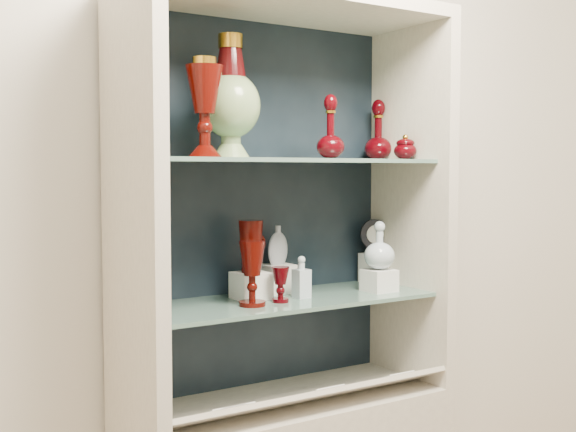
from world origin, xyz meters
TOP-DOWN VIEW (x-y plane):
  - wall_back at (0.00, 1.75)m, footprint 3.50×0.02m
  - cabinet_back_panel at (0.00, 1.72)m, footprint 0.98×0.02m
  - cabinet_side_left at (-0.48, 1.53)m, footprint 0.04×0.40m
  - cabinet_side_right at (0.48, 1.53)m, footprint 0.04×0.40m
  - cabinet_top_cap at (0.00, 1.53)m, footprint 1.00×0.40m
  - shelf_lower at (0.00, 1.55)m, footprint 0.92×0.34m
  - shelf_upper at (0.00, 1.55)m, footprint 0.92×0.34m
  - label_ledge at (0.00, 1.42)m, footprint 0.92×0.17m
  - label_card_0 at (-0.24, 1.42)m, footprint 0.10×0.06m
  - label_card_1 at (0.06, 1.42)m, footprint 0.10×0.06m
  - label_card_2 at (0.33, 1.42)m, footprint 0.10×0.06m
  - label_card_3 at (-0.27, 1.42)m, footprint 0.10×0.06m
  - pedestal_lamp_left at (-0.29, 1.49)m, footprint 0.12×0.12m
  - pedestal_lamp_right at (-0.42, 1.53)m, footprint 0.11×0.11m
  - enamel_urn at (-0.17, 1.56)m, footprint 0.21×0.21m
  - ruby_decanter_a at (0.13, 1.49)m, footprint 0.10×0.10m
  - ruby_decanter_b at (0.43, 1.64)m, footprint 0.10×0.10m
  - lidded_bowl at (0.43, 1.49)m, footprint 0.09×0.09m
  - cobalt_goblet at (-0.44, 1.51)m, footprint 0.10×0.10m
  - ruby_goblet_tall at (-0.14, 1.50)m, footprint 0.10×0.10m
  - ruby_goblet_small at (-0.04, 1.50)m, footprint 0.06×0.06m
  - riser_ruby_pitcher at (-0.09, 1.60)m, footprint 0.10×0.10m
  - ruby_pitcher at (-0.09, 1.60)m, footprint 0.14×0.11m
  - clear_square_bottle at (0.05, 1.53)m, footprint 0.05×0.05m
  - riser_flat_flask at (0.04, 1.65)m, footprint 0.09×0.09m
  - flat_flask at (0.04, 1.65)m, footprint 0.10×0.06m
  - riser_clear_round_decanter at (0.32, 1.50)m, footprint 0.09×0.09m
  - clear_round_decanter at (0.32, 1.50)m, footprint 0.12×0.12m
  - riser_cameo_medallion at (0.43, 1.65)m, footprint 0.08×0.08m
  - cameo_medallion at (0.43, 1.65)m, footprint 0.11×0.06m

SIDE VIEW (x-z plane):
  - label_ledge at x=0.00m, z-range 0.74..0.82m
  - label_card_0 at x=-0.24m, z-range 0.78..0.81m
  - label_card_1 at x=0.06m, z-range 0.78..0.81m
  - label_card_2 at x=0.33m, z-range 0.78..0.81m
  - label_card_3 at x=-0.27m, z-range 0.78..0.81m
  - shelf_lower at x=0.00m, z-range 1.04..1.05m
  - riser_clear_round_decanter at x=0.32m, z-range 1.05..1.12m
  - riser_ruby_pitcher at x=-0.09m, z-range 1.05..1.13m
  - riser_flat_flask at x=0.04m, z-range 1.05..1.14m
  - riser_cameo_medallion at x=0.43m, z-range 1.05..1.15m
  - ruby_goblet_small at x=-0.04m, z-range 1.05..1.15m
  - clear_square_bottle at x=0.05m, z-range 1.05..1.18m
  - ruby_goblet_tall at x=-0.14m, z-range 1.05..1.24m
  - cobalt_goblet at x=-0.44m, z-range 1.05..1.24m
  - clear_round_decanter at x=0.32m, z-range 1.12..1.27m
  - flat_flask at x=0.04m, z-range 1.14..1.27m
  - ruby_pitcher at x=-0.09m, z-range 1.13..1.29m
  - cameo_medallion at x=0.43m, z-range 1.15..1.27m
  - cabinet_back_panel at x=0.00m, z-range 0.75..1.90m
  - cabinet_side_left at x=-0.48m, z-range 0.75..1.90m
  - cabinet_side_right at x=0.48m, z-range 0.75..1.90m
  - wall_back at x=0.00m, z-range 0.00..2.80m
  - shelf_upper at x=0.00m, z-range 1.46..1.47m
  - lidded_bowl at x=0.43m, z-range 1.47..1.55m
  - ruby_decanter_a at x=0.13m, z-range 1.47..1.69m
  - ruby_decanter_b at x=0.43m, z-range 1.47..1.69m
  - pedestal_lamp_right at x=-0.42m, z-range 1.47..1.72m
  - pedestal_lamp_left at x=-0.29m, z-range 1.47..1.74m
  - enamel_urn at x=-0.17m, z-range 1.47..1.82m
  - cabinet_top_cap at x=0.00m, z-range 1.90..1.94m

